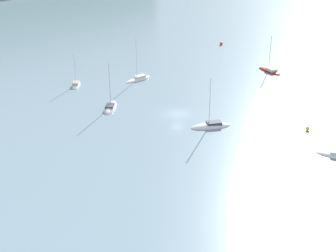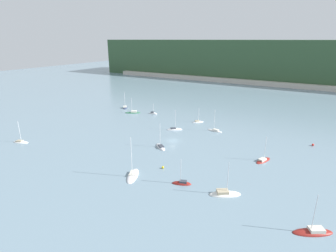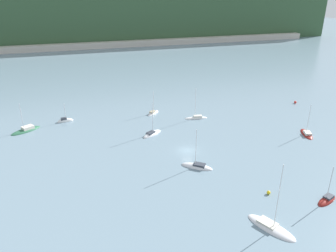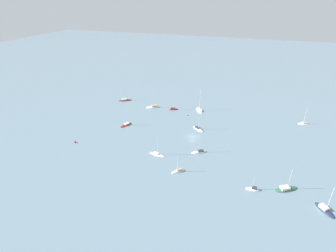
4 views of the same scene
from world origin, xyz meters
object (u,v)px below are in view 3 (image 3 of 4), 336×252
at_px(sailboat_9, 197,167).
at_px(mooring_buoy_0, 295,102).
at_px(sailboat_7, 196,118).
at_px(mooring_buoy_1, 269,192).
at_px(sailboat_4, 307,134).
at_px(sailboat_6, 327,200).
at_px(sailboat_11, 271,227).
at_px(sailboat_3, 152,134).
at_px(sailboat_2, 65,121).
at_px(sailboat_1, 153,113).
at_px(sailboat_0, 26,130).

distance_m(sailboat_9, mooring_buoy_0, 56.71).
bearing_deg(sailboat_7, mooring_buoy_1, 96.64).
distance_m(sailboat_4, sailboat_6, 30.78).
bearing_deg(sailboat_4, sailboat_11, 154.52).
distance_m(sailboat_6, mooring_buoy_0, 56.96).
relative_size(sailboat_3, sailboat_11, 0.75).
height_order(sailboat_2, sailboat_11, sailboat_11).
bearing_deg(sailboat_1, sailboat_3, -148.57).
bearing_deg(mooring_buoy_0, sailboat_9, -148.33).
xyz_separation_m(sailboat_1, mooring_buoy_0, (48.92, -5.15, 0.33)).
distance_m(sailboat_4, sailboat_7, 31.20).
xyz_separation_m(sailboat_4, mooring_buoy_1, (-25.56, -20.90, 0.25)).
distance_m(sailboat_9, mooring_buoy_1, 16.50).
xyz_separation_m(sailboat_9, sailboat_11, (4.19, -22.06, 0.00)).
height_order(sailboat_9, sailboat_11, sailboat_11).
bearing_deg(mooring_buoy_1, sailboat_3, 113.27).
distance_m(sailboat_1, mooring_buoy_1, 49.56).
height_order(sailboat_6, mooring_buoy_0, sailboat_6).
bearing_deg(sailboat_3, sailboat_6, -93.32).
xyz_separation_m(sailboat_0, sailboat_1, (37.09, 2.28, -0.03)).
height_order(sailboat_3, sailboat_6, sailboat_3).
bearing_deg(sailboat_0, sailboat_6, 105.82).
bearing_deg(mooring_buoy_0, sailboat_2, 174.94).
bearing_deg(sailboat_1, sailboat_0, 141.16).
bearing_deg(mooring_buoy_0, sailboat_0, 178.09).
height_order(sailboat_1, mooring_buoy_1, sailboat_1).
relative_size(sailboat_3, mooring_buoy_0, 11.18).
bearing_deg(sailboat_2, sailboat_7, -17.53).
bearing_deg(sailboat_7, sailboat_9, 77.03).
relative_size(sailboat_9, mooring_buoy_1, 13.38).
distance_m(sailboat_6, sailboat_11, 14.65).
height_order(sailboat_1, sailboat_11, sailboat_11).
relative_size(sailboat_1, sailboat_3, 0.80).
bearing_deg(sailboat_6, sailboat_3, -80.07).
relative_size(sailboat_0, sailboat_11, 0.68).
height_order(sailboat_7, mooring_buoy_1, sailboat_7).
height_order(sailboat_4, sailboat_7, sailboat_7).
xyz_separation_m(sailboat_7, sailboat_9, (-10.76, -27.09, -0.04)).
xyz_separation_m(sailboat_0, mooring_buoy_0, (86.01, -2.87, 0.30)).
relative_size(sailboat_0, sailboat_9, 0.90).
distance_m(sailboat_0, sailboat_2, 11.19).
bearing_deg(sailboat_7, sailboat_1, -25.73).
xyz_separation_m(sailboat_0, sailboat_9, (37.74, -32.64, -0.05)).
bearing_deg(sailboat_9, sailboat_7, -73.55).
bearing_deg(mooring_buoy_0, sailboat_1, 174.00).
relative_size(sailboat_7, mooring_buoy_0, 11.63).
xyz_separation_m(sailboat_7, mooring_buoy_0, (37.50, 2.68, 0.30)).
distance_m(sailboat_1, mooring_buoy_0, 49.19).
distance_m(sailboat_1, sailboat_6, 57.00).
bearing_deg(mooring_buoy_0, sailboat_4, -120.79).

